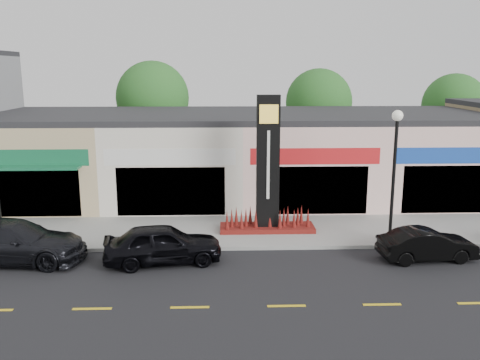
{
  "coord_description": "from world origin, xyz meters",
  "views": [
    {
      "loc": [
        1.08,
        -17.52,
        7.19
      ],
      "look_at": [
        1.78,
        4.0,
        2.5
      ],
      "focal_mm": 38.0,
      "sensor_mm": 36.0,
      "label": 1
    }
  ],
  "objects_px": {
    "car_black_sedan": "(163,244)",
    "car_black_conv": "(427,245)",
    "pylon_sign": "(268,184)",
    "car_dark_sedan": "(13,242)",
    "lamp_east_near": "(394,163)"
  },
  "relations": [
    {
      "from": "car_black_sedan",
      "to": "pylon_sign",
      "type": "bearing_deg",
      "value": -60.35
    },
    {
      "from": "pylon_sign",
      "to": "car_dark_sedan",
      "type": "xyz_separation_m",
      "value": [
        -9.96,
        -3.13,
        -1.47
      ]
    },
    {
      "from": "pylon_sign",
      "to": "car_black_sedan",
      "type": "bearing_deg",
      "value": -141.03
    },
    {
      "from": "lamp_east_near",
      "to": "car_black_sedan",
      "type": "relative_size",
      "value": 1.24
    },
    {
      "from": "car_dark_sedan",
      "to": "lamp_east_near",
      "type": "bearing_deg",
      "value": -80.06
    },
    {
      "from": "car_dark_sedan",
      "to": "car_black_sedan",
      "type": "xyz_separation_m",
      "value": [
        5.72,
        -0.3,
        -0.05
      ]
    },
    {
      "from": "car_black_sedan",
      "to": "car_black_conv",
      "type": "relative_size",
      "value": 1.19
    },
    {
      "from": "lamp_east_near",
      "to": "car_black_conv",
      "type": "distance_m",
      "value": 3.47
    },
    {
      "from": "pylon_sign",
      "to": "car_black_conv",
      "type": "distance_m",
      "value": 7.02
    },
    {
      "from": "pylon_sign",
      "to": "car_black_sedan",
      "type": "distance_m",
      "value": 5.67
    },
    {
      "from": "pylon_sign",
      "to": "car_black_conv",
      "type": "relative_size",
      "value": 1.61
    },
    {
      "from": "pylon_sign",
      "to": "car_dark_sedan",
      "type": "distance_m",
      "value": 10.55
    },
    {
      "from": "car_black_sedan",
      "to": "car_dark_sedan",
      "type": "bearing_deg",
      "value": 77.7
    },
    {
      "from": "lamp_east_near",
      "to": "car_black_sedan",
      "type": "xyz_separation_m",
      "value": [
        -9.24,
        -1.73,
        -2.73
      ]
    },
    {
      "from": "car_black_conv",
      "to": "car_black_sedan",
      "type": "bearing_deg",
      "value": 84.76
    }
  ]
}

